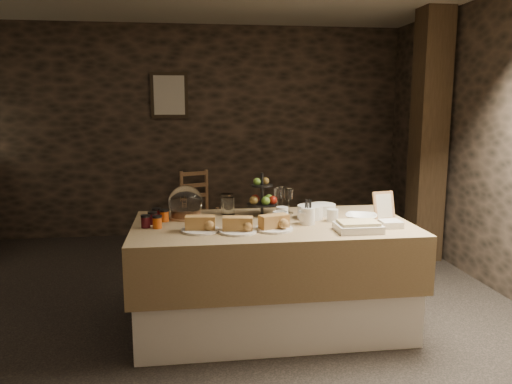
{
  "coord_description": "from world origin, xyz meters",
  "views": [
    {
      "loc": [
        0.07,
        -3.81,
        1.63
      ],
      "look_at": [
        0.61,
        0.2,
        0.92
      ],
      "focal_mm": 35.0,
      "sensor_mm": 36.0,
      "label": 1
    }
  ],
  "objects": [
    {
      "name": "ground_plane",
      "position": [
        0.0,
        0.0,
        0.0
      ],
      "size": [
        5.5,
        5.0,
        0.01
      ],
      "primitive_type": "cube",
      "color": "black",
      "rests_on": "ground"
    },
    {
      "name": "room_shell",
      "position": [
        0.0,
        0.0,
        1.56
      ],
      "size": [
        5.52,
        5.02,
        2.6
      ],
      "color": "black",
      "rests_on": "ground"
    },
    {
      "name": "buffet_table",
      "position": [
        0.66,
        -0.33,
        0.45
      ],
      "size": [
        2.0,
        1.06,
        0.79
      ],
      "color": "silver",
      "rests_on": "ground_plane"
    },
    {
      "name": "chair",
      "position": [
        0.19,
        2.26,
        0.37
      ],
      "size": [
        0.5,
        0.49,
        0.65
      ],
      "rotation": [
        0.0,
        0.0,
        0.38
      ],
      "color": "#8F5E36",
      "rests_on": "ground_plane"
    },
    {
      "name": "timber_column",
      "position": [
        2.55,
        1.11,
        1.3
      ],
      "size": [
        0.3,
        0.3,
        2.6
      ],
      "primitive_type": "cube",
      "color": "black",
      "rests_on": "ground_plane"
    },
    {
      "name": "framed_picture",
      "position": [
        -0.15,
        2.47,
        1.75
      ],
      "size": [
        0.45,
        0.04,
        0.55
      ],
      "color": "black",
      "rests_on": "room_shell"
    },
    {
      "name": "plate_stack_a",
      "position": [
        0.96,
        -0.24,
        0.84
      ],
      "size": [
        0.19,
        0.19,
        0.1
      ],
      "primitive_type": "cylinder",
      "color": "white",
      "rests_on": "buffet_table"
    },
    {
      "name": "plate_stack_b",
      "position": [
        1.09,
        -0.12,
        0.83
      ],
      "size": [
        0.2,
        0.2,
        0.08
      ],
      "primitive_type": "cylinder",
      "color": "white",
      "rests_on": "buffet_table"
    },
    {
      "name": "cutlery_holder",
      "position": [
        0.9,
        -0.41,
        0.85
      ],
      "size": [
        0.1,
        0.1,
        0.12
      ],
      "primitive_type": "cylinder",
      "color": "white",
      "rests_on": "buffet_table"
    },
    {
      "name": "cup_a",
      "position": [
        0.71,
        -0.39,
        0.84
      ],
      "size": [
        0.14,
        0.14,
        0.09
      ],
      "primitive_type": "imported",
      "rotation": [
        0.0,
        0.0,
        -0.18
      ],
      "color": "white",
      "rests_on": "buffet_table"
    },
    {
      "name": "cup_b",
      "position": [
        0.88,
        -0.41,
        0.84
      ],
      "size": [
        0.11,
        0.11,
        0.09
      ],
      "primitive_type": "imported",
      "rotation": [
        0.0,
        0.0,
        -0.14
      ],
      "color": "white",
      "rests_on": "buffet_table"
    },
    {
      "name": "mug_c",
      "position": [
        0.75,
        -0.24,
        0.84
      ],
      "size": [
        0.09,
        0.09,
        0.09
      ],
      "primitive_type": "cylinder",
      "color": "white",
      "rests_on": "buffet_table"
    },
    {
      "name": "mug_d",
      "position": [
        1.1,
        -0.35,
        0.84
      ],
      "size": [
        0.08,
        0.08,
        0.09
      ],
      "primitive_type": "cylinder",
      "color": "white",
      "rests_on": "buffet_table"
    },
    {
      "name": "bowl",
      "position": [
        1.3,
        -0.4,
        0.82
      ],
      "size": [
        0.3,
        0.3,
        0.06
      ],
      "primitive_type": "imported",
      "rotation": [
        0.0,
        0.0,
        -0.41
      ],
      "color": "white",
      "rests_on": "buffet_table"
    },
    {
      "name": "cake_dome",
      "position": [
        0.04,
        -0.1,
        0.89
      ],
      "size": [
        0.26,
        0.26,
        0.26
      ],
      "color": "#8F5E36",
      "rests_on": "buffet_table"
    },
    {
      "name": "fruit_stand",
      "position": [
        0.62,
        -0.08,
        0.92
      ],
      "size": [
        0.23,
        0.23,
        0.33
      ],
      "rotation": [
        0.0,
        0.0,
        0.26
      ],
      "color": "black",
      "rests_on": "buffet_table"
    },
    {
      "name": "bread_platter_left",
      "position": [
        0.13,
        -0.51,
        0.83
      ],
      "size": [
        0.26,
        0.26,
        0.11
      ],
      "color": "white",
      "rests_on": "buffet_table"
    },
    {
      "name": "bread_platter_center",
      "position": [
        0.38,
        -0.57,
        0.83
      ],
      "size": [
        0.26,
        0.26,
        0.11
      ],
      "color": "white",
      "rests_on": "buffet_table"
    },
    {
      "name": "bread_platter_right",
      "position": [
        0.63,
        -0.54,
        0.83
      ],
      "size": [
        0.26,
        0.26,
        0.11
      ],
      "color": "white",
      "rests_on": "buffet_table"
    },
    {
      "name": "jam_jars",
      "position": [
        -0.18,
        -0.27,
        0.83
      ],
      "size": [
        0.18,
        0.32,
        0.07
      ],
      "color": "#4F131D",
      "rests_on": "buffet_table"
    },
    {
      "name": "tart_dish",
      "position": [
        1.19,
        -0.66,
        0.82
      ],
      "size": [
        0.3,
        0.22,
        0.07
      ],
      "color": "white",
      "rests_on": "buffet_table"
    },
    {
      "name": "square_dish",
      "position": [
        1.46,
        -0.57,
        0.81
      ],
      "size": [
        0.14,
        0.14,
        0.04
      ],
      "primitive_type": "cube",
      "color": "white",
      "rests_on": "buffet_table"
    },
    {
      "name": "menu_frame",
      "position": [
        1.52,
        -0.28,
        0.88
      ],
      "size": [
        0.18,
        0.1,
        0.22
      ],
      "primitive_type": "cube",
      "rotation": [
        -0.24,
        0.0,
        0.19
      ],
      "color": "#8F5E36",
      "rests_on": "buffet_table"
    },
    {
      "name": "storage_jar_a",
      "position": [
        0.36,
        0.0,
        0.87
      ],
      "size": [
        0.1,
        0.1,
        0.16
      ],
      "primitive_type": "cylinder",
      "color": "white",
      "rests_on": "buffet_table"
    },
    {
      "name": "storage_jar_b",
      "position": [
        0.36,
        -0.04,
        0.86
      ],
      "size": [
        0.09,
        0.09,
        0.14
      ],
      "primitive_type": "cylinder",
      "color": "white",
      "rests_on": "buffet_table"
    }
  ]
}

